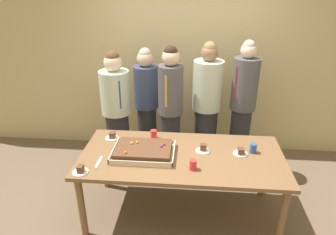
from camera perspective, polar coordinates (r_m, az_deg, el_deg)
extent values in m
plane|color=brown|center=(3.60, 2.39, -17.46)|extent=(12.00, 12.00, 0.00)
cube|color=#CCB784|center=(4.37, 3.80, 12.55)|extent=(8.00, 0.12, 3.00)
cube|color=brown|center=(3.15, 2.63, -7.37)|extent=(2.09, 0.98, 0.04)
cylinder|color=brown|center=(3.23, -15.94, -15.96)|extent=(0.07, 0.07, 0.73)
cylinder|color=brown|center=(3.18, 20.65, -17.56)|extent=(0.07, 0.07, 0.73)
cylinder|color=brown|center=(3.85, -11.83, -8.14)|extent=(0.07, 0.07, 0.73)
cylinder|color=brown|center=(3.80, 17.67, -9.31)|extent=(0.07, 0.07, 0.73)
cube|color=beige|center=(3.15, -4.58, -6.87)|extent=(0.63, 0.46, 0.01)
cube|color=beige|center=(2.95, -5.30, -8.64)|extent=(0.63, 0.01, 0.05)
cube|color=beige|center=(3.33, -3.98, -4.39)|extent=(0.63, 0.01, 0.05)
cube|color=beige|center=(3.20, -10.12, -6.06)|extent=(0.01, 0.46, 0.05)
cube|color=beige|center=(3.10, 1.10, -6.67)|extent=(0.01, 0.46, 0.05)
cube|color=brown|center=(3.13, -4.61, -6.16)|extent=(0.56, 0.39, 0.08)
sphere|color=orange|center=(3.02, -7.99, -6.53)|extent=(0.03, 0.03, 0.03)
sphere|color=yellow|center=(3.18, -5.81, -4.64)|extent=(0.03, 0.03, 0.03)
sphere|color=purple|center=(3.09, -1.31, -5.39)|extent=(0.03, 0.03, 0.03)
sphere|color=red|center=(3.13, -0.75, -5.04)|extent=(0.03, 0.03, 0.03)
sphere|color=yellow|center=(3.17, -6.85, -4.79)|extent=(0.03, 0.03, 0.03)
cylinder|color=white|center=(2.99, -16.16, -9.83)|extent=(0.15, 0.15, 0.01)
cube|color=brown|center=(2.96, -16.13, -9.28)|extent=(0.05, 0.07, 0.07)
cylinder|color=white|center=(3.50, -10.50, -3.83)|extent=(0.15, 0.15, 0.01)
cube|color=brown|center=(3.48, -10.43, -3.26)|extent=(0.06, 0.07, 0.07)
cylinder|color=white|center=(3.22, 6.55, -6.26)|extent=(0.15, 0.15, 0.01)
cube|color=brown|center=(3.21, 6.66, -5.57)|extent=(0.06, 0.06, 0.07)
cylinder|color=white|center=(3.24, 13.46, -6.64)|extent=(0.15, 0.15, 0.01)
cube|color=brown|center=(3.21, 13.60, -6.16)|extent=(0.06, 0.07, 0.06)
cylinder|color=red|center=(2.91, 4.73, -8.84)|extent=(0.07, 0.07, 0.10)
cylinder|color=red|center=(3.43, -2.72, -3.17)|extent=(0.07, 0.07, 0.10)
cylinder|color=#2D5199|center=(3.28, 15.73, -5.58)|extent=(0.07, 0.07, 0.10)
cube|color=silver|center=(3.09, -12.86, -8.19)|extent=(0.03, 0.20, 0.01)
cylinder|color=#28282D|center=(4.01, 0.46, -4.85)|extent=(0.24, 0.24, 0.88)
cylinder|color=#4C4C51|center=(3.70, 0.50, 5.21)|extent=(0.30, 0.30, 0.61)
cube|color=gold|center=(3.56, -0.24, 4.94)|extent=(0.04, 0.02, 0.39)
sphere|color=beige|center=(3.58, 0.53, 11.24)|extent=(0.21, 0.21, 0.21)
sphere|color=black|center=(3.57, 0.53, 12.13)|extent=(0.16, 0.16, 0.16)
cylinder|color=#28282D|center=(4.16, 13.16, -4.12)|extent=(0.26, 0.26, 0.91)
cylinder|color=#4C4C51|center=(3.85, 14.28, 6.11)|extent=(0.32, 0.32, 0.65)
cube|color=maroon|center=(3.73, 12.79, 6.18)|extent=(0.04, 0.02, 0.42)
sphere|color=beige|center=(3.75, 14.94, 12.06)|extent=(0.19, 0.19, 0.19)
sphere|color=#B2A899|center=(3.74, 15.03, 12.84)|extent=(0.15, 0.15, 0.15)
cylinder|color=#28282D|center=(4.31, -3.88, -3.02)|extent=(0.26, 0.26, 0.83)
cylinder|color=#384266|center=(4.04, -4.16, 5.74)|extent=(0.32, 0.32, 0.56)
sphere|color=beige|center=(3.93, -4.33, 10.95)|extent=(0.21, 0.21, 0.21)
sphere|color=#B2A899|center=(3.92, -4.36, 11.78)|extent=(0.17, 0.17, 0.17)
cylinder|color=#28282D|center=(4.14, 6.92, -3.96)|extent=(0.30, 0.30, 0.89)
cylinder|color=#B7C6B2|center=(3.84, 7.49, 5.99)|extent=(0.37, 0.37, 0.63)
sphere|color=#8C664C|center=(3.73, 7.84, 11.91)|extent=(0.21, 0.21, 0.21)
sphere|color=olive|center=(3.71, 7.89, 12.77)|extent=(0.16, 0.16, 0.16)
cylinder|color=#28282D|center=(4.12, -9.23, -4.53)|extent=(0.29, 0.29, 0.85)
cylinder|color=#B7C6B2|center=(3.83, -9.93, 4.66)|extent=(0.37, 0.37, 0.55)
cube|color=navy|center=(3.66, -9.20, 4.23)|extent=(0.04, 0.02, 0.35)
sphere|color=beige|center=(3.72, -10.36, 10.08)|extent=(0.22, 0.22, 0.22)
sphere|color=brown|center=(3.71, -10.43, 10.98)|extent=(0.17, 0.17, 0.17)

